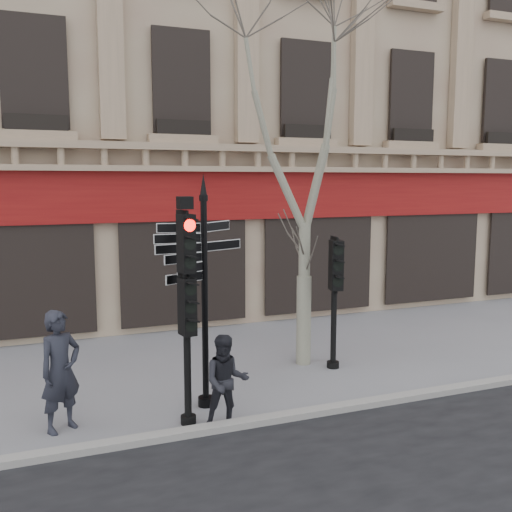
# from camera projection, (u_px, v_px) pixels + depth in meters

# --- Properties ---
(ground) EXTENTS (80.00, 80.00, 0.00)m
(ground) POSITION_uv_depth(u_px,v_px,m) (249.00, 392.00, 10.83)
(ground) COLOR slate
(ground) RESTS_ON ground
(kerb) EXTENTS (80.00, 0.25, 0.12)m
(kerb) POSITION_uv_depth(u_px,v_px,m) (278.00, 418.00, 9.53)
(kerb) COLOR gray
(kerb) RESTS_ON ground
(building) EXTENTS (28.00, 15.52, 18.00)m
(building) POSITION_uv_depth(u_px,v_px,m) (131.00, 45.00, 21.18)
(building) COLOR #9E8169
(building) RESTS_ON ground
(fingerpost) EXTENTS (2.05, 2.05, 4.12)m
(fingerpost) POSITION_uv_depth(u_px,v_px,m) (204.00, 252.00, 9.84)
(fingerpost) COLOR black
(fingerpost) RESTS_ON ground
(traffic_signal_main) EXTENTS (0.46, 0.36, 3.75)m
(traffic_signal_main) POSITION_uv_depth(u_px,v_px,m) (186.00, 283.00, 9.14)
(traffic_signal_main) COLOR black
(traffic_signal_main) RESTS_ON ground
(traffic_signal_secondary) EXTENTS (0.53, 0.43, 2.76)m
(traffic_signal_secondary) POSITION_uv_depth(u_px,v_px,m) (334.00, 279.00, 12.02)
(traffic_signal_secondary) COLOR black
(traffic_signal_secondary) RESTS_ON ground
(plane_tree) EXTENTS (2.83, 2.83, 7.53)m
(plane_tree) POSITION_uv_depth(u_px,v_px,m) (306.00, 118.00, 11.86)
(plane_tree) COLOR #9C9680
(plane_tree) RESTS_ON ground
(pedestrian_a) EXTENTS (0.86, 0.78, 1.97)m
(pedestrian_a) POSITION_uv_depth(u_px,v_px,m) (60.00, 371.00, 9.08)
(pedestrian_a) COLOR black
(pedestrian_a) RESTS_ON ground
(pedestrian_b) EXTENTS (0.85, 0.72, 1.54)m
(pedestrian_b) POSITION_uv_depth(u_px,v_px,m) (226.00, 382.00, 9.21)
(pedestrian_b) COLOR black
(pedestrian_b) RESTS_ON ground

